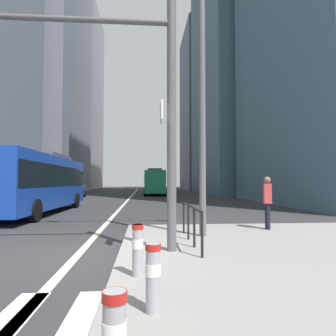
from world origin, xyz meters
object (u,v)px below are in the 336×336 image
at_px(city_bus_red_receding, 154,181).
at_px(car_oncoming_mid, 73,189).
at_px(bollard_front, 114,336).
at_px(car_receding_far, 159,186).
at_px(car_receding_near, 152,185).
at_px(street_lamp_post, 202,65).
at_px(bollard_left, 153,274).
at_px(bollard_right, 138,247).
at_px(city_bus_blue_oncoming, 38,180).
at_px(pedestrian_waiting, 267,200).
at_px(traffic_signal_gantry, 75,79).

bearing_deg(city_bus_red_receding, car_oncoming_mid, -140.33).
relative_size(car_oncoming_mid, bollard_front, 5.86).
bearing_deg(city_bus_red_receding, car_receding_far, 82.94).
height_order(car_receding_near, street_lamp_post, street_lamp_post).
height_order(bollard_left, bollard_right, bollard_right).
xyz_separation_m(city_bus_blue_oncoming, car_oncoming_mid, (-1.77, 16.09, -0.85)).
xyz_separation_m(bollard_front, pedestrian_waiting, (4.38, 7.64, 0.56)).
xyz_separation_m(bollard_front, bollard_right, (0.11, 2.87, 0.05)).
relative_size(traffic_signal_gantry, street_lamp_post, 0.84).
height_order(city_bus_red_receding, bollard_right, city_bus_red_receding).
distance_m(bollard_front, bollard_left, 1.45).
bearing_deg(car_oncoming_mid, car_receding_far, 58.75).
height_order(bollard_left, pedestrian_waiting, pedestrian_waiting).
relative_size(street_lamp_post, pedestrian_waiting, 4.51).
height_order(car_receding_near, traffic_signal_gantry, traffic_signal_gantry).
height_order(car_receding_near, car_receding_far, same).
distance_m(car_oncoming_mid, traffic_signal_gantry, 27.11).
xyz_separation_m(city_bus_red_receding, street_lamp_post, (0.43, -31.81, 3.45)).
height_order(bollard_front, bollard_left, bollard_left).
xyz_separation_m(car_receding_near, pedestrian_waiting, (2.65, -55.32, 0.15)).
relative_size(car_oncoming_mid, car_receding_far, 1.00).
distance_m(city_bus_blue_oncoming, traffic_signal_gantry, 11.25).
height_order(city_bus_red_receding, car_receding_far, city_bus_red_receding).
relative_size(car_oncoming_mid, pedestrian_waiting, 2.55).
bearing_deg(city_bus_blue_oncoming, bollard_right, -64.37).
bearing_deg(city_bus_blue_oncoming, traffic_signal_gantry, -67.35).
height_order(street_lamp_post, bollard_front, street_lamp_post).
distance_m(car_receding_near, street_lamp_post, 56.60).
xyz_separation_m(city_bus_red_receding, pedestrian_waiting, (2.87, -30.70, -0.70)).
bearing_deg(car_receding_near, car_oncoming_mid, -105.92).
xyz_separation_m(car_oncoming_mid, car_receding_near, (9.14, 32.02, -0.00)).
xyz_separation_m(city_bus_blue_oncoming, street_lamp_post, (7.58, -8.32, 3.45)).
bearing_deg(pedestrian_waiting, traffic_signal_gantry, -152.93).
distance_m(car_oncoming_mid, bollard_right, 29.07).
relative_size(car_receding_near, bollard_right, 5.14).
distance_m(car_receding_near, car_receding_far, 15.48).
height_order(street_lamp_post, bollard_left, street_lamp_post).
bearing_deg(bollard_right, bollard_left, -81.29).
bearing_deg(bollard_right, pedestrian_waiting, 48.22).
bearing_deg(car_receding_near, city_bus_red_receding, -90.50).
bearing_deg(bollard_right, city_bus_blue_oncoming, 115.63).
distance_m(car_oncoming_mid, car_receding_far, 19.39).
xyz_separation_m(car_oncoming_mid, car_receding_far, (10.06, 16.58, -0.00)).
relative_size(bollard_left, pedestrian_waiting, 0.47).
xyz_separation_m(car_oncoming_mid, bollard_left, (7.74, -29.53, -0.37)).
bearing_deg(car_receding_far, bollard_front, -93.19).
bearing_deg(traffic_signal_gantry, bollard_front, -73.39).
height_order(car_oncoming_mid, car_receding_far, same).
relative_size(car_receding_far, pedestrian_waiting, 2.55).
height_order(car_receding_far, pedestrian_waiting, car_receding_far).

